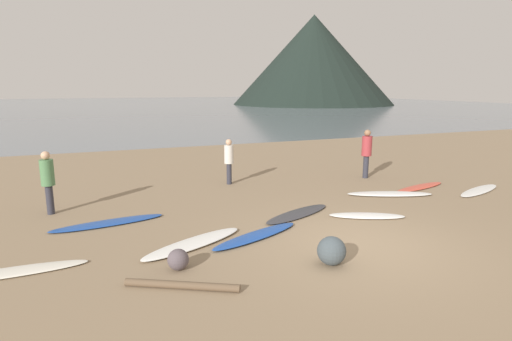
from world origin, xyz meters
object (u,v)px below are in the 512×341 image
object	(u,v)px
surfboard_0	(9,272)
person_2	(367,150)
driftwood_log	(182,285)
surfboard_5	(367,216)
surfboard_6	(390,194)
surfboard_7	(420,187)
surfboard_8	(479,190)
person_0	(48,177)
surfboard_1	(108,223)
beach_rock_near	(178,260)
surfboard_2	(194,243)
person_1	(229,158)
beach_rock_far	(332,251)
surfboard_3	(256,236)
surfboard_4	(298,214)

from	to	relation	value
surfboard_0	person_2	distance (m)	11.54
driftwood_log	surfboard_5	bearing A→B (deg)	21.46
surfboard_6	surfboard_7	xyz separation A→B (m)	(1.55, 0.38, -0.01)
surfboard_5	surfboard_8	world-z (taller)	same
surfboard_5	person_0	world-z (taller)	person_0
surfboard_1	surfboard_6	bearing A→B (deg)	-10.61
surfboard_1	beach_rock_near	bearing A→B (deg)	-79.43
beach_rock_near	surfboard_2	bearing A→B (deg)	63.29
surfboard_6	surfboard_7	bearing A→B (deg)	35.92
beach_rock_near	person_2	bearing A→B (deg)	33.16
person_1	surfboard_2	bearing A→B (deg)	-47.42
person_2	beach_rock_far	world-z (taller)	person_2
surfboard_1	person_2	size ratio (longest dim) A/B	1.52
surfboard_6	beach_rock_far	size ratio (longest dim) A/B	4.75
surfboard_3	surfboard_8	size ratio (longest dim) A/B	1.02
surfboard_6	beach_rock_near	bearing A→B (deg)	-136.31
surfboard_1	beach_rock_far	bearing A→B (deg)	-54.82
surfboard_6	surfboard_8	bearing A→B (deg)	8.99
surfboard_4	person_0	world-z (taller)	person_0
driftwood_log	person_1	bearing A→B (deg)	65.83
surfboard_7	person_0	size ratio (longest dim) A/B	1.42
driftwood_log	surfboard_7	bearing A→B (deg)	24.42
surfboard_3	person_2	size ratio (longest dim) A/B	1.40
person_0	driftwood_log	distance (m)	5.88
surfboard_0	surfboard_8	xyz separation A→B (m)	(12.83, 1.20, 0.01)
surfboard_7	beach_rock_near	bearing A→B (deg)	-173.28
surfboard_2	beach_rock_far	world-z (taller)	beach_rock_far
person_2	beach_rock_near	bearing A→B (deg)	-44.44
surfboard_8	person_1	distance (m)	8.10
surfboard_0	surfboard_5	distance (m)	7.93
surfboard_6	person_2	xyz separation A→B (m)	(0.81, 2.32, 0.99)
surfboard_5	driftwood_log	bearing A→B (deg)	-133.17
surfboard_2	person_0	size ratio (longest dim) A/B	1.52
surfboard_4	driftwood_log	xyz separation A→B (m)	(-3.62, -2.85, 0.03)
driftwood_log	surfboard_2	bearing A→B (deg)	70.90
surfboard_3	person_2	distance (m)	7.32
surfboard_3	person_0	distance (m)	5.71
person_1	beach_rock_far	bearing A→B (deg)	-23.61
person_0	beach_rock_far	distance (m)	7.49
person_0	beach_rock_far	bearing A→B (deg)	-116.44
surfboard_8	person_2	size ratio (longest dim) A/B	1.36
surfboard_8	surfboard_3	bearing A→B (deg)	169.23
surfboard_7	driftwood_log	world-z (taller)	driftwood_log
surfboard_0	surfboard_6	bearing A→B (deg)	9.96
surfboard_5	person_2	size ratio (longest dim) A/B	1.09
surfboard_1	beach_rock_far	distance (m)	5.49
surfboard_5	person_0	bearing A→B (deg)	-178.28
surfboard_4	surfboard_2	bearing A→B (deg)	175.49
surfboard_1	surfboard_4	distance (m)	4.72
surfboard_1	surfboard_5	world-z (taller)	surfboard_5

